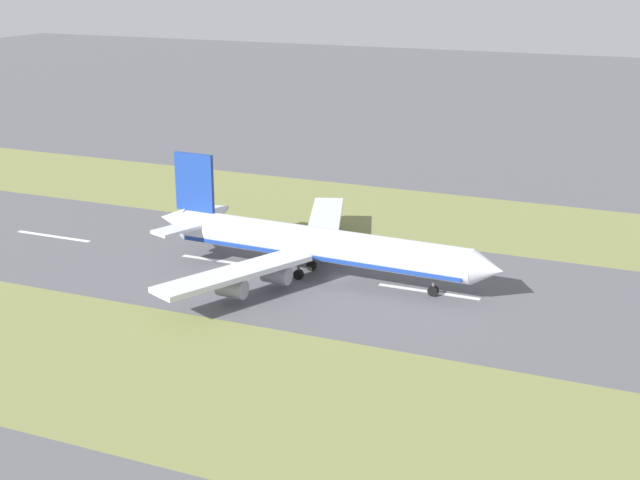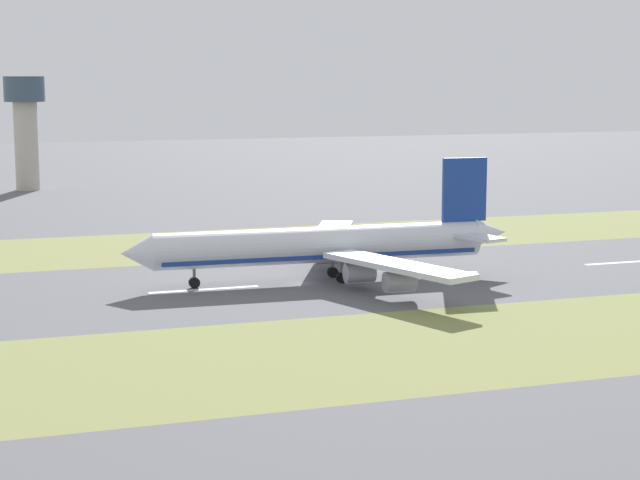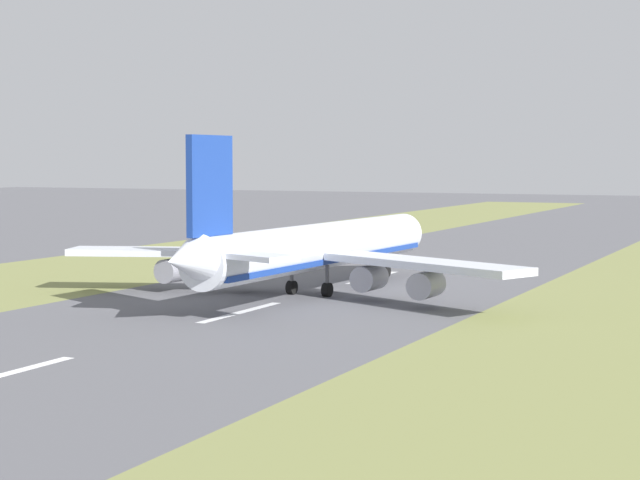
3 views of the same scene
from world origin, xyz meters
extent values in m
plane|color=#56565B|center=(0.00, 0.00, 0.00)|extent=(800.00, 800.00, 0.00)
cube|color=olive|center=(-45.00, 0.00, 0.00)|extent=(40.00, 600.00, 0.01)
cube|color=olive|center=(45.00, 0.00, 0.00)|extent=(40.00, 600.00, 0.01)
cube|color=silver|center=(0.00, -63.27, 0.01)|extent=(1.20, 18.00, 0.01)
cube|color=silver|center=(0.00, -23.27, 0.01)|extent=(1.20, 18.00, 0.01)
cube|color=silver|center=(0.00, 16.73, 0.01)|extent=(1.20, 18.00, 0.01)
cylinder|color=silver|center=(0.69, -3.27, 6.20)|extent=(8.30, 56.20, 6.00)
cone|color=silver|center=(1.94, 27.20, 6.20)|extent=(6.08, 5.24, 5.88)
cone|color=silver|center=(-0.59, -34.25, 7.00)|extent=(5.34, 6.20, 5.10)
cube|color=navy|center=(0.69, -3.27, 4.55)|extent=(7.91, 53.95, 0.70)
cube|color=silver|center=(-17.09, -9.77, 5.30)|extent=(29.33, 15.40, 0.90)
cube|color=silver|center=(17.88, -11.21, 5.30)|extent=(28.89, 17.43, 0.90)
cylinder|color=#93939E|center=(-8.47, -6.90, 2.85)|extent=(3.39, 4.93, 3.20)
cylinder|color=#93939E|center=(-17.61, -10.03, 2.85)|extent=(3.39, 4.93, 3.20)
cylinder|color=#93939E|center=(9.52, -7.64, 2.85)|extent=(3.39, 4.93, 3.20)
cylinder|color=#93939E|center=(18.36, -11.51, 2.85)|extent=(3.39, 4.93, 3.20)
cube|color=navy|center=(-0.38, -29.25, 14.70)|extent=(1.13, 8.03, 11.00)
cube|color=silver|center=(-5.88, -29.03, 7.20)|extent=(10.82, 6.93, 0.60)
cube|color=silver|center=(5.11, -29.48, 7.20)|extent=(10.91, 7.60, 0.60)
cylinder|color=#59595E|center=(1.56, 17.99, 2.50)|extent=(0.50, 0.50, 3.20)
cylinder|color=black|center=(1.56, 17.99, 0.90)|extent=(0.97, 1.84, 1.80)
cylinder|color=#59595E|center=(-2.03, -6.16, 2.50)|extent=(0.50, 0.50, 3.20)
cylinder|color=black|center=(-2.03, -6.16, 0.90)|extent=(0.97, 1.84, 1.80)
cylinder|color=#59595E|center=(3.16, -6.38, 2.50)|extent=(0.50, 0.50, 3.20)
cylinder|color=black|center=(3.16, -6.38, 0.90)|extent=(0.97, 1.84, 1.80)
cylinder|color=#B2AD9E|center=(165.45, 34.11, 13.23)|extent=(7.00, 7.00, 26.46)
cylinder|color=#334756|center=(165.45, 34.11, 30.20)|extent=(12.00, 12.00, 7.46)
camera|label=1|loc=(138.60, 55.95, 55.10)|focal=50.00mm
camera|label=2|loc=(-166.39, 53.01, 34.23)|focal=60.00mm
camera|label=3|loc=(60.10, -129.70, 17.59)|focal=60.00mm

